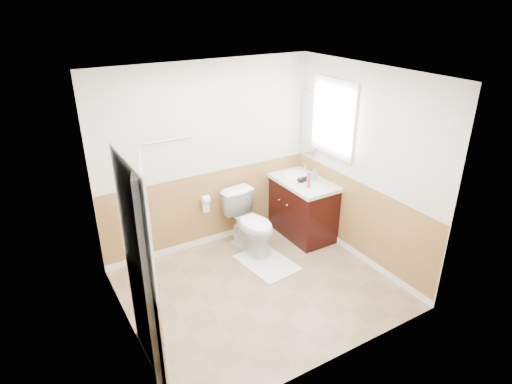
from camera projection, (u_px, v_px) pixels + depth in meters
floor at (260, 289)px, 5.20m from camera, size 3.00×3.00×0.00m
ceiling at (260, 75)px, 4.16m from camera, size 3.00×3.00×0.00m
wall_back at (208, 158)px, 5.70m from camera, size 3.00×0.00×3.00m
wall_front at (340, 250)px, 3.67m from camera, size 3.00×0.00×3.00m
wall_left at (120, 229)px, 3.98m from camera, size 0.00×3.00×3.00m
wall_right at (363, 168)px, 5.38m from camera, size 0.00×3.00×3.00m
wainscot_back at (211, 209)px, 6.00m from camera, size 3.00×0.00×3.00m
wainscot_front at (332, 319)px, 3.99m from camera, size 3.00×0.00×3.00m
wainscot_left at (131, 295)px, 4.30m from camera, size 0.00×2.60×2.60m
wainscot_right at (357, 221)px, 5.69m from camera, size 0.00×2.60×2.60m
toilet at (251, 223)px, 5.84m from camera, size 0.54×0.84×0.81m
bath_mat at (267, 263)px, 5.68m from camera, size 0.64×0.86×0.02m
vanity_cabinet at (300, 207)px, 6.29m from camera, size 0.55×1.10×0.80m
vanity_knob_left at (287, 205)px, 6.01m from camera, size 0.03×0.03×0.03m
vanity_knob_right at (279, 200)px, 6.16m from camera, size 0.03×0.03×0.03m
countertop at (301, 180)px, 6.10m from camera, size 0.60×1.15×0.05m
sink_basin at (295, 174)px, 6.21m from camera, size 0.36×0.36×0.02m
faucet at (305, 168)px, 6.27m from camera, size 0.02×0.02×0.14m
lotion_bottle at (309, 180)px, 5.78m from camera, size 0.05×0.05×0.22m
soap_dispenser at (314, 174)px, 6.01m from camera, size 0.08×0.08×0.17m
hair_dryer_body at (303, 179)px, 5.98m from camera, size 0.14×0.07×0.07m
hair_dryer_handle at (302, 182)px, 5.96m from camera, size 0.03×0.03×0.07m
mirror_panel at (309, 123)px, 6.10m from camera, size 0.02×0.35×0.90m
window_frame at (334, 118)px, 5.62m from camera, size 0.04×0.80×1.00m
window_glass at (335, 118)px, 5.63m from camera, size 0.01×0.70×0.90m
door at (149, 271)px, 3.78m from camera, size 0.29×0.78×2.04m
door_frame at (140, 273)px, 3.74m from camera, size 0.02×0.92×2.10m
door_knob at (145, 258)px, 4.09m from camera, size 0.06×0.06×0.06m
towel_bar at (168, 140)px, 5.25m from camera, size 0.62×0.02×0.02m
tp_holder_bar at (206, 200)px, 5.82m from camera, size 0.14×0.02×0.02m
tp_roll at (206, 200)px, 5.82m from camera, size 0.10×0.11×0.11m
tp_sheet at (206, 207)px, 5.87m from camera, size 0.10×0.01×0.16m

